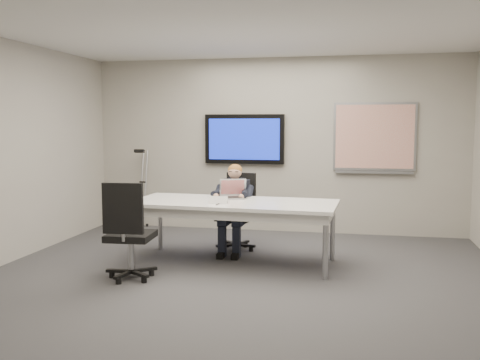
% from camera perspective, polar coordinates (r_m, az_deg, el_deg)
% --- Properties ---
extents(floor, '(6.00, 6.00, 0.02)m').
position_cam_1_polar(floor, '(5.96, -0.43, -11.05)').
color(floor, '#343437').
rests_on(floor, ground).
extents(ceiling, '(6.00, 6.00, 0.02)m').
position_cam_1_polar(ceiling, '(5.79, -0.45, 16.48)').
color(ceiling, silver).
rests_on(ceiling, wall_back).
extents(wall_back, '(6.00, 0.02, 2.80)m').
position_cam_1_polar(wall_back, '(8.66, 3.79, 3.70)').
color(wall_back, '#A39E93').
rests_on(wall_back, ground).
extents(wall_front, '(6.00, 0.02, 2.80)m').
position_cam_1_polar(wall_front, '(2.86, -13.33, -1.17)').
color(wall_front, '#A39E93').
rests_on(wall_front, ground).
extents(conference_table, '(2.60, 1.19, 0.79)m').
position_cam_1_polar(conference_table, '(6.68, -0.67, -3.05)').
color(conference_table, white).
rests_on(conference_table, ground).
extents(tv_display, '(1.30, 0.09, 0.80)m').
position_cam_1_polar(tv_display, '(8.69, 0.47, 4.39)').
color(tv_display, black).
rests_on(tv_display, wall_back).
extents(whiteboard, '(1.25, 0.08, 1.10)m').
position_cam_1_polar(whiteboard, '(8.54, 14.15, 4.38)').
color(whiteboard, '#94979D').
rests_on(whiteboard, wall_back).
extents(office_chair_far, '(0.57, 0.57, 1.06)m').
position_cam_1_polar(office_chair_far, '(7.46, -0.32, -4.92)').
color(office_chair_far, black).
rests_on(office_chair_far, ground).
extents(office_chair_near, '(0.57, 0.57, 1.12)m').
position_cam_1_polar(office_chair_near, '(6.16, -11.69, -7.25)').
color(office_chair_near, black).
rests_on(office_chair_near, ground).
extents(seated_person, '(0.38, 0.65, 1.20)m').
position_cam_1_polar(seated_person, '(7.21, -0.77, -4.07)').
color(seated_person, '#1B202E').
rests_on(seated_person, office_chair_far).
extents(crutch, '(0.34, 0.66, 1.41)m').
position_cam_1_polar(crutch, '(9.08, -10.28, -0.82)').
color(crutch, '#A8A9AF').
rests_on(crutch, ground).
extents(laptop, '(0.40, 0.42, 0.24)m').
position_cam_1_polar(laptop, '(6.95, -0.93, -1.43)').
color(laptop, '#ADACAF').
rests_on(laptop, conference_table).
extents(name_tent, '(0.23, 0.07, 0.09)m').
position_cam_1_polar(name_tent, '(6.47, -2.33, -2.13)').
color(name_tent, white).
rests_on(name_tent, conference_table).
extents(pen, '(0.03, 0.13, 0.01)m').
position_cam_1_polar(pen, '(6.42, -2.31, -2.56)').
color(pen, black).
rests_on(pen, conference_table).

